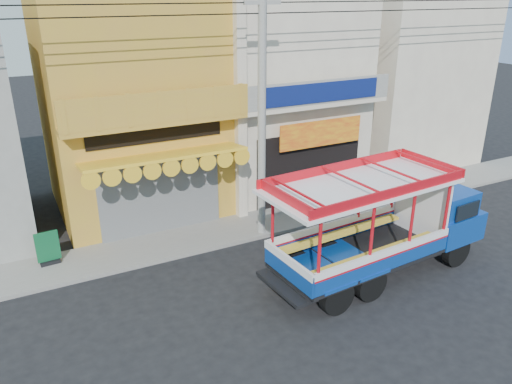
% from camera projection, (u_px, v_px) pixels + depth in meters
% --- Properties ---
extents(ground, '(90.00, 90.00, 0.00)m').
position_uv_depth(ground, '(341.00, 272.00, 15.14)').
color(ground, black).
rests_on(ground, ground).
extents(sidewalk, '(30.00, 2.00, 0.12)m').
position_uv_depth(sidewalk, '(276.00, 220.00, 18.41)').
color(sidewalk, slate).
rests_on(sidewalk, ground).
extents(shophouse_left, '(6.00, 7.50, 8.24)m').
position_uv_depth(shophouse_left, '(131.00, 102.00, 18.45)').
color(shophouse_left, gold).
rests_on(shophouse_left, ground).
extents(shophouse_right, '(6.00, 6.75, 8.24)m').
position_uv_depth(shophouse_right, '(273.00, 88.00, 21.00)').
color(shophouse_right, beige).
rests_on(shophouse_right, ground).
extents(party_pilaster, '(0.35, 0.30, 8.00)m').
position_uv_depth(party_pilaster, '(241.00, 113.00, 17.20)').
color(party_pilaster, beige).
rests_on(party_pilaster, ground).
extents(filler_building_right, '(6.00, 6.00, 7.60)m').
position_uv_depth(filler_building_right, '(399.00, 82.00, 24.12)').
color(filler_building_right, beige).
rests_on(filler_building_right, ground).
extents(utility_pole, '(28.00, 0.26, 9.00)m').
position_uv_depth(utility_pole, '(266.00, 90.00, 15.60)').
color(utility_pole, gray).
rests_on(utility_pole, ground).
extents(songthaew_truck, '(7.26, 2.82, 3.32)m').
position_uv_depth(songthaew_truck, '(393.00, 221.00, 14.74)').
color(songthaew_truck, black).
rests_on(songthaew_truck, ground).
extents(green_sign, '(0.69, 0.36, 1.06)m').
position_uv_depth(green_sign, '(48.00, 250.00, 15.21)').
color(green_sign, black).
rests_on(green_sign, sidewalk).
extents(potted_plant_a, '(1.18, 1.19, 1.00)m').
position_uv_depth(potted_plant_a, '(340.00, 190.00, 19.68)').
color(potted_plant_a, '#1C631D').
rests_on(potted_plant_a, sidewalk).
extents(potted_plant_b, '(0.69, 0.67, 0.97)m').
position_uv_depth(potted_plant_b, '(333.00, 194.00, 19.35)').
color(potted_plant_b, '#1C631D').
rests_on(potted_plant_b, sidewalk).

